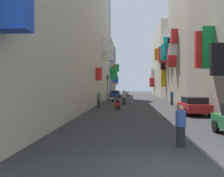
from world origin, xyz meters
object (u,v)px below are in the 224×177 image
at_px(parked_car_red, 194,105).
at_px(pedestrian_near_right, 124,97).
at_px(parked_car_blue, 115,94).
at_px(scooter_white, 127,94).
at_px(pedestrian_crossing, 172,98).
at_px(pedestrian_mid_street, 99,99).
at_px(pedestrian_near_left, 181,126).
at_px(scooter_red, 117,104).
at_px(scooter_silver, 112,99).
at_px(traffic_light_near_corner, 107,83).

height_order(parked_car_red, pedestrian_near_right, pedestrian_near_right).
bearing_deg(parked_car_blue, scooter_white, 74.88).
distance_m(parked_car_blue, pedestrian_crossing, 19.84).
relative_size(scooter_white, pedestrian_mid_street, 1.03).
distance_m(pedestrian_crossing, pedestrian_near_left, 19.92).
bearing_deg(scooter_red, scooter_white, 88.69).
bearing_deg(pedestrian_mid_street, scooter_white, 85.10).
xyz_separation_m(pedestrian_near_left, pedestrian_mid_street, (-5.03, 15.08, 0.13)).
bearing_deg(scooter_silver, scooter_white, 84.34).
relative_size(scooter_white, pedestrian_crossing, 1.04).
relative_size(pedestrian_crossing, pedestrian_mid_street, 0.99).
xyz_separation_m(pedestrian_near_right, pedestrian_mid_street, (-2.49, -4.92, -0.02)).
bearing_deg(scooter_white, pedestrian_near_left, -87.12).
xyz_separation_m(parked_car_blue, parked_car_red, (7.79, -27.86, 0.01)).
relative_size(scooter_red, traffic_light_near_corner, 0.45).
relative_size(scooter_silver, pedestrian_crossing, 0.98).
distance_m(parked_car_blue, pedestrian_near_left, 38.19).
height_order(parked_car_blue, scooter_red, parked_car_blue).
xyz_separation_m(scooter_red, pedestrian_crossing, (6.24, 5.51, 0.42)).
distance_m(scooter_red, pedestrian_near_right, 5.89).
bearing_deg(scooter_white, pedestrian_crossing, -78.40).
xyz_separation_m(scooter_red, pedestrian_mid_street, (-1.95, 0.93, 0.42)).
height_order(scooter_silver, traffic_light_near_corner, traffic_light_near_corner).
bearing_deg(pedestrian_mid_street, scooter_silver, 86.73).
bearing_deg(traffic_light_near_corner, pedestrian_near_left, -79.24).
height_order(pedestrian_near_left, traffic_light_near_corner, traffic_light_near_corner).
bearing_deg(parked_car_blue, pedestrian_near_right, -83.29).
bearing_deg(pedestrian_near_right, pedestrian_near_left, -82.76).
height_order(scooter_white, pedestrian_mid_street, pedestrian_mid_street).
xyz_separation_m(pedestrian_near_right, traffic_light_near_corner, (-2.79, 8.06, 1.83)).
height_order(scooter_silver, pedestrian_mid_street, pedestrian_mid_street).
xyz_separation_m(parked_car_blue, scooter_white, (2.31, 8.54, -0.27)).
bearing_deg(scooter_silver, parked_car_red, -63.04).
bearing_deg(pedestrian_near_left, traffic_light_near_corner, 100.76).
distance_m(scooter_red, pedestrian_crossing, 8.34).
xyz_separation_m(scooter_red, pedestrian_near_left, (3.08, -14.15, 0.30)).
height_order(parked_car_red, pedestrian_mid_street, pedestrian_mid_street).
relative_size(parked_car_blue, pedestrian_crossing, 2.52).
bearing_deg(parked_car_red, pedestrian_crossing, 89.90).
distance_m(scooter_white, scooter_red, 32.31).
relative_size(scooter_white, traffic_light_near_corner, 0.46).
xyz_separation_m(scooter_silver, pedestrian_mid_street, (-0.57, -9.92, 0.42)).
height_order(scooter_silver, pedestrian_near_left, pedestrian_near_left).
height_order(scooter_white, pedestrian_near_right, pedestrian_near_right).
bearing_deg(scooter_white, pedestrian_mid_street, -94.90).
bearing_deg(pedestrian_crossing, pedestrian_mid_street, -150.77).
xyz_separation_m(scooter_white, scooter_red, (-0.74, -32.30, -0.00)).
height_order(scooter_white, traffic_light_near_corner, traffic_light_near_corner).
distance_m(pedestrian_near_left, pedestrian_mid_street, 15.90).
relative_size(scooter_white, scooter_silver, 1.06).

